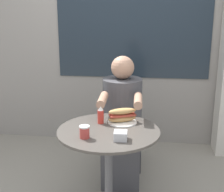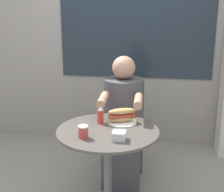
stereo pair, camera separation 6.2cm
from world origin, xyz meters
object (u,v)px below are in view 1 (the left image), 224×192
Objects in this scene: diner_chair at (125,115)px; condiment_bottle at (101,115)px; sandwich_on_plate at (122,116)px; drink_cup at (85,132)px; cafe_table at (109,153)px; seated_diner at (122,129)px.

diner_chair is 0.84m from condiment_bottle.
diner_chair is at bearing 93.26° from sandwich_on_plate.
diner_chair is 9.94× the size of drink_cup.
seated_diner reaches higher than cafe_table.
drink_cup is (-0.19, -1.09, 0.24)m from diner_chair.
cafe_table is 0.64× the size of seated_diner.
seated_diner is (0.05, 0.57, -0.02)m from cafe_table.
seated_diner is 0.48m from sandwich_on_plate.
diner_chair is (0.04, 0.92, -0.01)m from cafe_table.
diner_chair is 6.38× the size of condiment_bottle.
drink_cup is at bearing -130.96° from cafe_table.
seated_diner reaches higher than sandwich_on_plate.
cafe_table is 0.87× the size of diner_chair.
sandwich_on_plate reaches higher than cafe_table.
cafe_table is 5.56× the size of condiment_bottle.
drink_cup reaches higher than cafe_table.
sandwich_on_plate is 0.17m from condiment_bottle.
cafe_table is at bearing 83.12° from seated_diner.
cafe_table is 0.32m from drink_cup.
cafe_table is at bearing 85.24° from diner_chair.
seated_diner reaches higher than diner_chair.
seated_diner is 0.80m from drink_cup.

